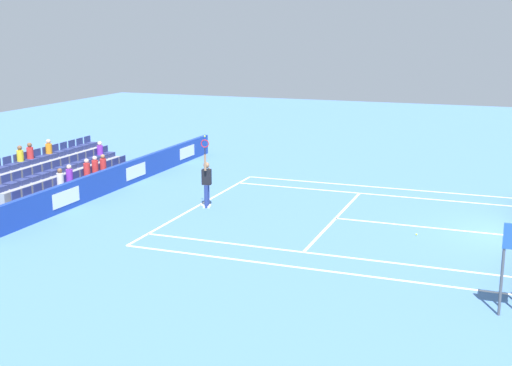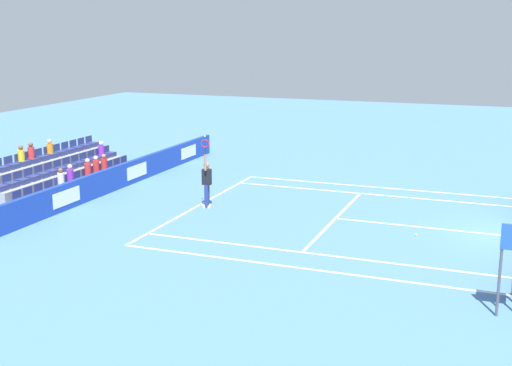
{
  "view_description": "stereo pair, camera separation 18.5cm",
  "coord_description": "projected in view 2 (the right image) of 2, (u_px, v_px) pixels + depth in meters",
  "views": [
    {
      "loc": [
        23.45,
        -0.7,
        6.84
      ],
      "look_at": [
        0.1,
        -9.49,
        1.1
      ],
      "focal_mm": 47.69,
      "sensor_mm": 36.0,
      "label": 1
    },
    {
      "loc": [
        23.39,
        -0.53,
        6.84
      ],
      "look_at": [
        0.1,
        -9.49,
        1.1
      ],
      "focal_mm": 47.69,
      "sensor_mm": 36.0,
      "label": 2
    }
  ],
  "objects": [
    {
      "name": "line_doubles_sideline_left",
      "position": [
        303.0,
        268.0,
        19.71
      ],
      "size": [
        0.1,
        11.89,
        0.01
      ],
      "primitive_type": "cube",
      "color": "white",
      "rests_on": "ground"
    },
    {
      "name": "line_service",
      "position": [
        336.0,
        218.0,
        24.86
      ],
      "size": [
        8.23,
        0.1,
        0.01
      ],
      "primitive_type": "cube",
      "color": "white",
      "rests_on": "ground"
    },
    {
      "name": "sponsor_barrier",
      "position": [
        103.0,
        183.0,
        28.24
      ],
      "size": [
        20.7,
        0.22,
        1.03
      ],
      "color": "#193899",
      "rests_on": "ground"
    },
    {
      "name": "line_centre_mark",
      "position": [
        202.0,
        205.0,
        26.75
      ],
      "size": [
        0.1,
        0.2,
        0.01
      ],
      "primitive_type": "cube",
      "color": "white",
      "rests_on": "ground"
    },
    {
      "name": "stadium_stand",
      "position": [
        56.0,
        178.0,
        29.04
      ],
      "size": [
        8.06,
        2.85,
        2.14
      ],
      "color": "gray",
      "rests_on": "ground"
    },
    {
      "name": "line_baseline",
      "position": [
        200.0,
        205.0,
        26.78
      ],
      "size": [
        10.97,
        0.1,
        0.01
      ],
      "primitive_type": "cube",
      "color": "white",
      "rests_on": "ground"
    },
    {
      "name": "line_singles_sideline_right",
      "position": [
        371.0,
        194.0,
        28.44
      ],
      "size": [
        0.1,
        11.89,
        0.01
      ],
      "primitive_type": "cube",
      "color": "white",
      "rests_on": "ground"
    },
    {
      "name": "line_centre_service",
      "position": [
        425.0,
        227.0,
        23.74
      ],
      "size": [
        0.1,
        6.4,
        0.01
      ],
      "primitive_type": "cube",
      "color": "white",
      "rests_on": "ground"
    },
    {
      "name": "tennis_player",
      "position": [
        207.0,
        182.0,
        26.23
      ],
      "size": [
        0.54,
        0.41,
        2.85
      ],
      "color": "navy",
      "rests_on": "ground"
    },
    {
      "name": "line_doubles_sideline_right",
      "position": [
        377.0,
        187.0,
        29.69
      ],
      "size": [
        0.1,
        11.89,
        0.01
      ],
      "primitive_type": "cube",
      "color": "white",
      "rests_on": "ground"
    },
    {
      "name": "loose_tennis_ball",
      "position": [
        416.0,
        235.0,
        22.79
      ],
      "size": [
        0.07,
        0.07,
        0.07
      ],
      "primitive_type": "sphere",
      "color": "#D1E533",
      "rests_on": "ground"
    },
    {
      "name": "line_singles_sideline_left",
      "position": [
        316.0,
        254.0,
        20.96
      ],
      "size": [
        0.1,
        11.89,
        0.01
      ],
      "primitive_type": "cube",
      "color": "white",
      "rests_on": "ground"
    }
  ]
}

